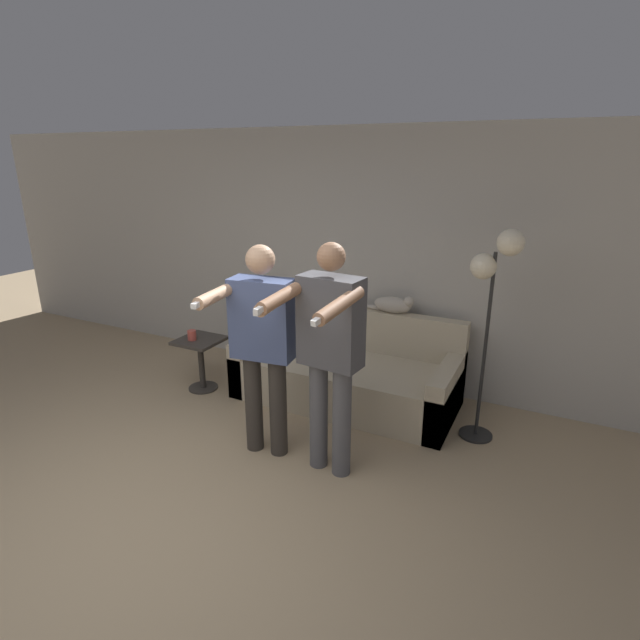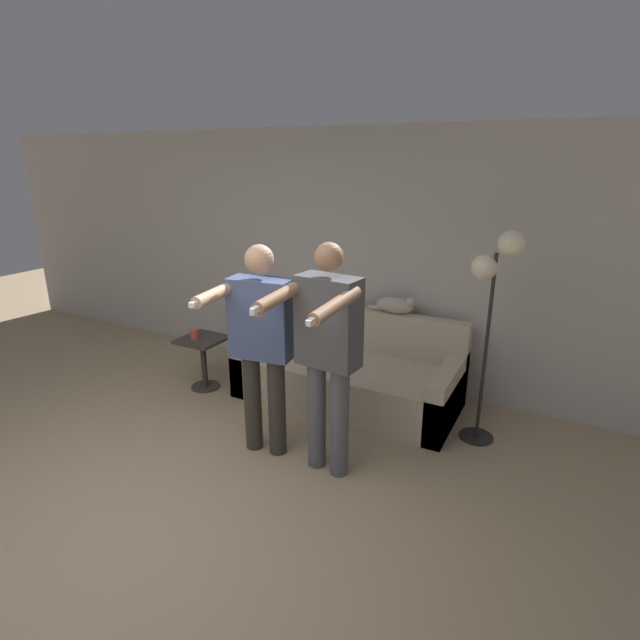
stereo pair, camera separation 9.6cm
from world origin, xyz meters
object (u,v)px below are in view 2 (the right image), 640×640
Objects in this scene: couch at (348,374)px; person_left at (261,337)px; cat at (396,305)px; cup at (194,334)px; floor_lamp at (495,278)px; side_table at (203,353)px; person_right at (327,346)px.

person_left is (-0.21, -1.15, 0.73)m from couch.
cat is (0.54, 1.51, -0.07)m from person_left.
person_left is 16.96× the size of cup.
floor_lamp reaches higher than cup.
floor_lamp is 2.92m from cup.
couch reaches higher than side_table.
couch is 4.17× the size of cat.
couch is 1.38m from person_left.
couch is 3.89× the size of side_table.
cup is (-2.78, -0.38, -0.81)m from floor_lamp.
side_table is (-1.22, 0.69, -0.61)m from person_left.
person_right is (0.35, -1.15, 0.75)m from couch.
person_left is 3.33× the size of cat.
side_table is at bearing -155.12° from cat.
couch is 1.42m from person_right.
cat is 0.93× the size of side_table.
floor_lamp is 2.93m from side_table.
person_left is 1.60m from cat.
cup is (-0.05, -0.05, 0.21)m from side_table.
person_right reaches higher than cup.
cup is at bearing -134.33° from side_table.
side_table is at bearing 143.10° from person_left.
person_left is at bearing -100.49° from couch.
floor_lamp is (1.51, 1.02, 0.42)m from person_left.
side_table is at bearing -162.13° from couch.
person_left is 0.57m from person_right.
floor_lamp reaches higher than person_right.
cat is (0.33, 0.36, 0.66)m from couch.
floor_lamp is at bearing 26.59° from person_left.
side_table is at bearing -173.20° from floor_lamp.
cat is at bearing 62.83° from person_left.
cup is at bearing -160.92° from couch.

